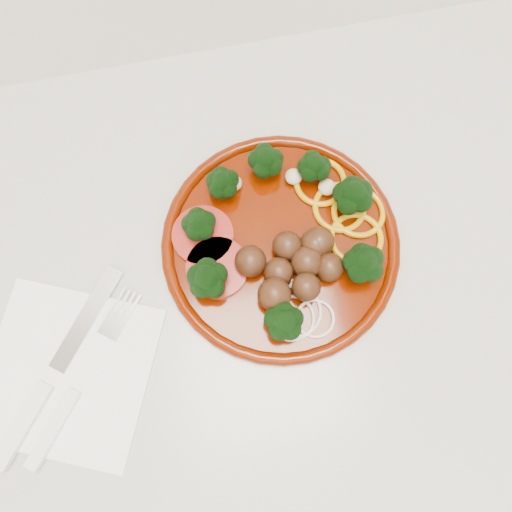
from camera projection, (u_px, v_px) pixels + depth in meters
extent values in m
cube|color=beige|center=(204.00, 338.00, 1.00)|extent=(2.40, 0.60, 0.87)
cube|color=#B4B1AB|center=(164.00, 297.00, 0.56)|extent=(2.40, 0.60, 0.03)
cylinder|color=#4C1000|center=(280.00, 246.00, 0.56)|extent=(0.26, 0.26, 0.01)
torus|color=#4C1000|center=(281.00, 244.00, 0.55)|extent=(0.27, 0.27, 0.01)
sphere|color=#412010|center=(287.00, 246.00, 0.53)|extent=(0.03, 0.03, 0.03)
sphere|color=#412010|center=(250.00, 261.00, 0.53)|extent=(0.03, 0.03, 0.03)
sphere|color=#412010|center=(279.00, 272.00, 0.53)|extent=(0.03, 0.03, 0.03)
sphere|color=#412010|center=(306.00, 288.00, 0.52)|extent=(0.03, 0.03, 0.03)
sphere|color=#412010|center=(274.00, 296.00, 0.52)|extent=(0.03, 0.03, 0.03)
sphere|color=#412010|center=(329.00, 267.00, 0.53)|extent=(0.03, 0.03, 0.03)
sphere|color=#412010|center=(319.00, 242.00, 0.53)|extent=(0.03, 0.03, 0.03)
sphere|color=#412010|center=(307.00, 262.00, 0.53)|extent=(0.03, 0.03, 0.03)
sphere|color=#412010|center=(315.00, 244.00, 0.53)|extent=(0.03, 0.03, 0.03)
torus|color=#C88A07|center=(339.00, 207.00, 0.56)|extent=(0.06, 0.06, 0.01)
torus|color=#C88A07|center=(356.00, 238.00, 0.55)|extent=(0.06, 0.06, 0.01)
torus|color=#C88A07|center=(320.00, 182.00, 0.57)|extent=(0.06, 0.06, 0.01)
torus|color=#C88A07|center=(358.00, 212.00, 0.56)|extent=(0.06, 0.06, 0.01)
cylinder|color=#720A07|center=(203.00, 235.00, 0.55)|extent=(0.07, 0.07, 0.01)
cylinder|color=#720A07|center=(217.00, 268.00, 0.54)|extent=(0.07, 0.07, 0.01)
torus|color=beige|center=(292.00, 318.00, 0.53)|extent=(0.05, 0.05, 0.00)
torus|color=beige|center=(315.00, 318.00, 0.53)|extent=(0.04, 0.04, 0.00)
torus|color=beige|center=(295.00, 311.00, 0.53)|extent=(0.06, 0.06, 0.00)
ellipsoid|color=#C6B793|center=(294.00, 177.00, 0.57)|extent=(0.02, 0.02, 0.01)
ellipsoid|color=#C6B793|center=(234.00, 183.00, 0.56)|extent=(0.02, 0.02, 0.01)
ellipsoid|color=#C6B793|center=(327.00, 188.00, 0.56)|extent=(0.02, 0.02, 0.01)
cube|color=white|center=(68.00, 372.00, 0.52)|extent=(0.23, 0.23, 0.00)
cube|color=silver|center=(87.00, 318.00, 0.54)|extent=(0.09, 0.11, 0.00)
cube|color=white|center=(23.00, 425.00, 0.50)|extent=(0.07, 0.08, 0.01)
cube|color=white|center=(53.00, 429.00, 0.50)|extent=(0.06, 0.07, 0.01)
cube|color=silver|center=(113.00, 326.00, 0.53)|extent=(0.03, 0.04, 0.00)
cube|color=silver|center=(133.00, 308.00, 0.54)|extent=(0.02, 0.03, 0.00)
cube|color=silver|center=(128.00, 305.00, 0.54)|extent=(0.02, 0.03, 0.00)
cube|color=silver|center=(123.00, 303.00, 0.54)|extent=(0.02, 0.03, 0.00)
cube|color=silver|center=(118.00, 300.00, 0.54)|extent=(0.02, 0.03, 0.00)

